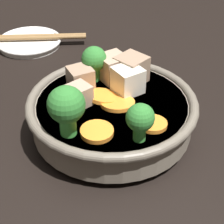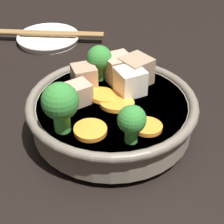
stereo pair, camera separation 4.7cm
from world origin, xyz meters
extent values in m
plane|color=black|center=(0.00, 0.00, 0.00)|extent=(3.00, 3.00, 0.00)
cylinder|color=slate|center=(0.00, 0.00, 0.01)|extent=(0.11, 0.11, 0.01)
cylinder|color=slate|center=(0.00, 0.00, 0.03)|extent=(0.20, 0.20, 0.04)
torus|color=#685F52|center=(0.00, 0.00, 0.05)|extent=(0.21, 0.21, 0.01)
cylinder|color=brown|center=(0.00, 0.00, 0.04)|extent=(0.19, 0.19, 0.02)
cylinder|color=orange|center=(0.00, -0.01, 0.05)|extent=(0.06, 0.06, 0.01)
cylinder|color=orange|center=(0.00, 0.01, 0.05)|extent=(0.04, 0.04, 0.01)
cylinder|color=orange|center=(-0.01, -0.06, 0.05)|extent=(0.04, 0.04, 0.01)
cylinder|color=orange|center=(-0.06, -0.02, 0.05)|extent=(0.04, 0.04, 0.01)
cylinder|color=green|center=(-0.04, -0.07, 0.06)|extent=(0.01, 0.01, 0.02)
sphere|color=#2D752D|center=(-0.04, -0.07, 0.08)|extent=(0.03, 0.03, 0.03)
cylinder|color=green|center=(0.03, 0.05, 0.06)|extent=(0.01, 0.01, 0.02)
sphere|color=#2D752D|center=(0.03, 0.05, 0.08)|extent=(0.03, 0.03, 0.03)
cylinder|color=green|center=(-0.08, 0.00, 0.06)|extent=(0.02, 0.02, 0.02)
sphere|color=#2D752D|center=(-0.08, 0.00, 0.09)|extent=(0.04, 0.04, 0.04)
cube|color=#9E7F66|center=(0.00, 0.05, 0.06)|extent=(0.04, 0.04, 0.03)
cube|color=tan|center=(0.04, 0.03, 0.06)|extent=(0.04, 0.04, 0.03)
cube|color=tan|center=(-0.03, 0.03, 0.06)|extent=(0.03, 0.03, 0.03)
cube|color=#9E7F66|center=(0.05, 0.01, 0.07)|extent=(0.04, 0.04, 0.04)
cube|color=silver|center=(0.03, 0.00, 0.06)|extent=(0.04, 0.04, 0.03)
cylinder|color=white|center=(0.10, 0.28, 0.01)|extent=(0.11, 0.11, 0.01)
torus|color=white|center=(0.10, 0.28, 0.01)|extent=(0.12, 0.12, 0.01)
cylinder|color=olive|center=(0.11, 0.28, 0.02)|extent=(0.14, 0.16, 0.01)
cylinder|color=olive|center=(0.10, 0.27, 0.02)|extent=(0.14, 0.16, 0.01)
camera|label=1|loc=(-0.30, -0.24, 0.31)|focal=60.00mm
camera|label=2|loc=(-0.26, -0.27, 0.31)|focal=60.00mm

